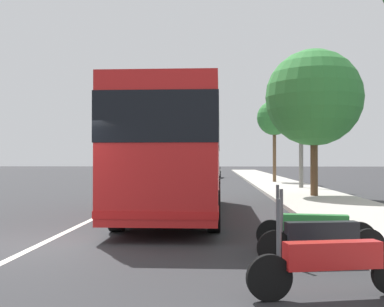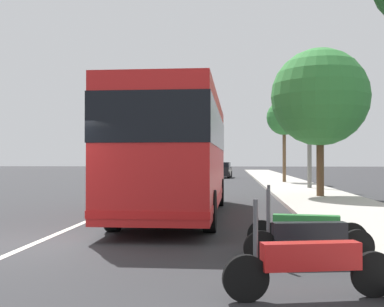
# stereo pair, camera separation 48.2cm
# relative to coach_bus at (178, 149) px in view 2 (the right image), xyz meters

# --- Properties ---
(ground_plane) EXTENTS (220.00, 220.00, 0.00)m
(ground_plane) POSITION_rel_coach_bus_xyz_m (-5.22, 2.36, -2.03)
(ground_plane) COLOR #2D2D30
(sidewalk_curb) EXTENTS (110.00, 3.60, 0.14)m
(sidewalk_curb) POSITION_rel_coach_bus_xyz_m (4.78, -5.35, -1.96)
(sidewalk_curb) COLOR #B2ADA3
(sidewalk_curb) RESTS_ON ground
(lane_divider_line) EXTENTS (110.00, 0.16, 0.01)m
(lane_divider_line) POSITION_rel_coach_bus_xyz_m (4.78, 2.36, -2.03)
(lane_divider_line) COLOR silver
(lane_divider_line) RESTS_ON ground
(coach_bus) EXTENTS (10.30, 2.67, 3.53)m
(coach_bus) POSITION_rel_coach_bus_xyz_m (0.00, 0.00, 0.00)
(coach_bus) COLOR red
(coach_bus) RESTS_ON ground
(motorcycle_by_tree) EXTENTS (0.53, 2.16, 1.24)m
(motorcycle_by_tree) POSITION_rel_coach_bus_xyz_m (-8.62, -2.60, -1.58)
(motorcycle_by_tree) COLOR black
(motorcycle_by_tree) RESTS_ON ground
(motorcycle_angled) EXTENTS (0.43, 2.16, 1.23)m
(motorcycle_angled) POSITION_rel_coach_bus_xyz_m (-6.64, -2.90, -1.58)
(motorcycle_angled) COLOR black
(motorcycle_angled) RESTS_ON ground
(motorcycle_nearest_curb) EXTENTS (0.41, 2.17, 1.23)m
(motorcycle_nearest_curb) POSITION_rel_coach_bus_xyz_m (-5.54, -3.01, -1.58)
(motorcycle_nearest_curb) COLOR black
(motorcycle_nearest_curb) RESTS_ON ground
(car_side_street) EXTENTS (4.15, 2.02, 1.46)m
(car_side_street) POSITION_rel_coach_bus_xyz_m (30.49, -0.61, -1.33)
(car_side_street) COLOR black
(car_side_street) RESTS_ON ground
(car_oncoming) EXTENTS (4.56, 1.84, 1.51)m
(car_oncoming) POSITION_rel_coach_bus_xyz_m (30.24, 5.49, -1.31)
(car_oncoming) COLOR #2D7238
(car_oncoming) RESTS_ON ground
(roadside_tree_mid_block) EXTENTS (4.22, 4.22, 6.53)m
(roadside_tree_mid_block) POSITION_rel_coach_bus_xyz_m (6.57, -5.45, 2.38)
(roadside_tree_mid_block) COLOR brown
(roadside_tree_mid_block) RESTS_ON ground
(roadside_tree_far_block) EXTENTS (2.47, 2.47, 5.92)m
(roadside_tree_far_block) POSITION_rel_coach_bus_xyz_m (19.67, -5.30, 2.61)
(roadside_tree_far_block) COLOR brown
(roadside_tree_far_block) RESTS_ON ground
(utility_pole) EXTENTS (0.24, 0.24, 6.04)m
(utility_pole) POSITION_rel_coach_bus_xyz_m (12.62, -5.94, 0.99)
(utility_pole) COLOR slate
(utility_pole) RESTS_ON ground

